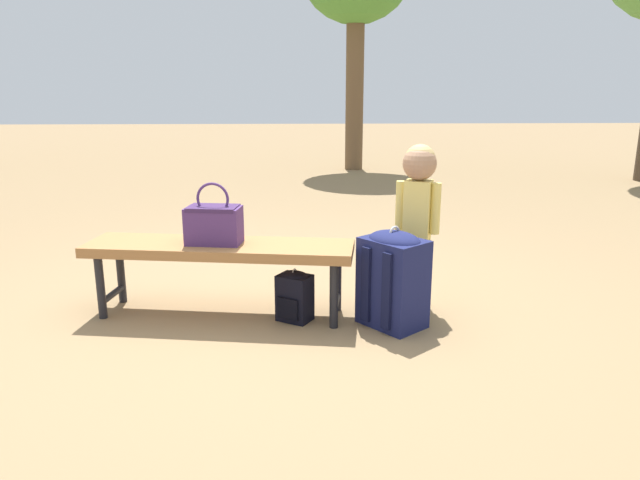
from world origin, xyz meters
name	(u,v)px	position (x,y,z in m)	size (l,w,h in m)	color
ground_plane	(276,312)	(0.00, 0.00, 0.00)	(40.00, 40.00, 0.00)	#8C704C
park_bench	(220,252)	(-0.33, -0.02, 0.39)	(1.64, 0.63, 0.45)	#9E6B3D
handbag	(214,223)	(-0.36, -0.02, 0.58)	(0.34, 0.22, 0.37)	#4C2D66
child_standing	(418,200)	(0.88, 0.09, 0.68)	(0.26, 0.21, 1.02)	#CCCC8C
backpack_large	(393,276)	(0.69, -0.23, 0.30)	(0.42, 0.44, 0.60)	#191E4C
backpack_small	(295,295)	(0.12, -0.14, 0.16)	(0.24, 0.22, 0.32)	black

